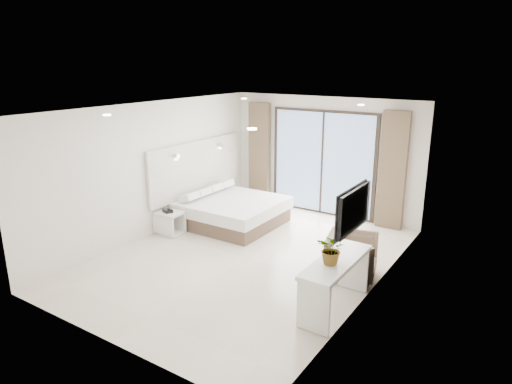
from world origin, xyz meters
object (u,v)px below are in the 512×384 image
(armchair, at_px, (352,254))
(bed, at_px, (231,211))
(nightstand, at_px, (170,223))
(console_desk, at_px, (336,273))

(armchair, bearing_deg, bed, 58.84)
(bed, bearing_deg, armchair, -17.03)
(nightstand, xyz_separation_m, armchair, (3.87, 0.22, 0.16))
(nightstand, xyz_separation_m, console_desk, (4.06, -0.88, 0.32))
(nightstand, bearing_deg, bed, 57.08)
(nightstand, height_order, armchair, armchair)
(nightstand, relative_size, console_desk, 0.34)
(nightstand, bearing_deg, console_desk, -14.33)
(nightstand, distance_m, armchair, 3.88)
(bed, xyz_separation_m, console_desk, (3.35, -2.07, 0.27))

